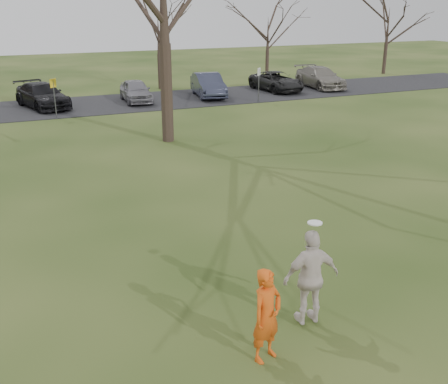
{
  "coord_description": "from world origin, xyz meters",
  "views": [
    {
      "loc": [
        -4.78,
        -7.17,
        5.88
      ],
      "look_at": [
        0.0,
        4.0,
        1.5
      ],
      "focal_mm": 42.57,
      "sensor_mm": 36.0,
      "label": 1
    }
  ],
  "objects_px": {
    "car_3": "(42,95)",
    "car_5": "(208,85)",
    "player_defender": "(267,315)",
    "car_7": "(320,77)",
    "catching_play": "(311,277)",
    "car_6": "(276,81)",
    "car_4": "(136,91)"
  },
  "relations": [
    {
      "from": "car_4",
      "to": "car_5",
      "type": "xyz_separation_m",
      "value": [
        4.75,
        -0.04,
        0.08
      ]
    },
    {
      "from": "car_7",
      "to": "catching_play",
      "type": "xyz_separation_m",
      "value": [
        -16.41,
        -25.07,
        0.27
      ]
    },
    {
      "from": "car_4",
      "to": "car_3",
      "type": "bearing_deg",
      "value": 179.86
    },
    {
      "from": "player_defender",
      "to": "car_3",
      "type": "relative_size",
      "value": 0.36
    },
    {
      "from": "car_5",
      "to": "car_6",
      "type": "height_order",
      "value": "car_5"
    },
    {
      "from": "car_4",
      "to": "catching_play",
      "type": "distance_m",
      "value": 24.86
    },
    {
      "from": "car_3",
      "to": "car_4",
      "type": "bearing_deg",
      "value": -19.58
    },
    {
      "from": "car_5",
      "to": "car_3",
      "type": "bearing_deg",
      "value": -172.85
    },
    {
      "from": "car_3",
      "to": "car_5",
      "type": "bearing_deg",
      "value": -18.31
    },
    {
      "from": "car_5",
      "to": "car_7",
      "type": "height_order",
      "value": "car_5"
    },
    {
      "from": "player_defender",
      "to": "car_7",
      "type": "xyz_separation_m",
      "value": [
        17.64,
        25.66,
        -0.1
      ]
    },
    {
      "from": "player_defender",
      "to": "car_5",
      "type": "relative_size",
      "value": 0.38
    },
    {
      "from": "car_6",
      "to": "car_4",
      "type": "bearing_deg",
      "value": 178.07
    },
    {
      "from": "car_6",
      "to": "catching_play",
      "type": "height_order",
      "value": "catching_play"
    },
    {
      "from": "player_defender",
      "to": "car_6",
      "type": "height_order",
      "value": "player_defender"
    },
    {
      "from": "car_3",
      "to": "car_7",
      "type": "distance_m",
      "value": 18.94
    },
    {
      "from": "catching_play",
      "to": "car_7",
      "type": "bearing_deg",
      "value": 56.8
    },
    {
      "from": "car_4",
      "to": "car_7",
      "type": "bearing_deg",
      "value": 4.71
    },
    {
      "from": "car_5",
      "to": "player_defender",
      "type": "bearing_deg",
      "value": -100.26
    },
    {
      "from": "player_defender",
      "to": "car_5",
      "type": "height_order",
      "value": "player_defender"
    },
    {
      "from": "car_7",
      "to": "car_5",
      "type": "bearing_deg",
      "value": -174.13
    },
    {
      "from": "car_3",
      "to": "car_6",
      "type": "bearing_deg",
      "value": -16.11
    },
    {
      "from": "car_4",
      "to": "car_6",
      "type": "distance_m",
      "value": 9.95
    },
    {
      "from": "car_4",
      "to": "catching_play",
      "type": "height_order",
      "value": "catching_play"
    },
    {
      "from": "car_3",
      "to": "car_4",
      "type": "distance_m",
      "value": 5.45
    },
    {
      "from": "car_6",
      "to": "car_7",
      "type": "height_order",
      "value": "car_7"
    },
    {
      "from": "car_6",
      "to": "car_7",
      "type": "bearing_deg",
      "value": -3.89
    },
    {
      "from": "car_4",
      "to": "car_7",
      "type": "distance_m",
      "value": 13.5
    },
    {
      "from": "car_4",
      "to": "player_defender",
      "type": "bearing_deg",
      "value": -96.2
    },
    {
      "from": "car_4",
      "to": "car_5",
      "type": "bearing_deg",
      "value": 2.58
    },
    {
      "from": "player_defender",
      "to": "car_3",
      "type": "xyz_separation_m",
      "value": [
        -1.3,
        25.59,
        -0.13
      ]
    },
    {
      "from": "car_5",
      "to": "catching_play",
      "type": "relative_size",
      "value": 2.18
    }
  ]
}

